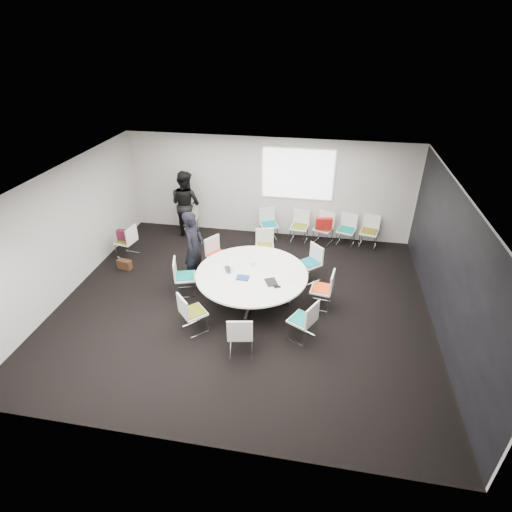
% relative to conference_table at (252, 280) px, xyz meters
% --- Properties ---
extents(room_shell, '(8.08, 7.08, 2.88)m').
position_rel_conference_table_xyz_m(room_shell, '(-0.06, -0.13, 0.84)').
color(room_shell, black).
rests_on(room_shell, ground).
extents(conference_table, '(2.42, 2.42, 0.73)m').
position_rel_conference_table_xyz_m(conference_table, '(0.00, 0.00, 0.00)').
color(conference_table, silver).
rests_on(conference_table, ground).
extents(projection_screen, '(1.90, 0.03, 1.35)m').
position_rel_conference_table_xyz_m(projection_screen, '(0.65, 3.33, 1.29)').
color(projection_screen, white).
rests_on(projection_screen, room_shell).
extents(chair_ring_a, '(0.51, 0.52, 0.88)m').
position_rel_conference_table_xyz_m(chair_ring_a, '(1.52, 0.07, -0.28)').
color(chair_ring_a, silver).
rests_on(chair_ring_a, ground).
extents(chair_ring_b, '(0.64, 0.64, 0.88)m').
position_rel_conference_table_xyz_m(chair_ring_b, '(1.20, 1.09, -0.28)').
color(chair_ring_b, silver).
rests_on(chair_ring_b, ground).
extents(chair_ring_c, '(0.53, 0.52, 0.88)m').
position_rel_conference_table_xyz_m(chair_ring_c, '(0.02, 1.69, -0.28)').
color(chair_ring_c, silver).
rests_on(chair_ring_c, ground).
extents(chair_ring_d, '(0.63, 0.63, 0.88)m').
position_rel_conference_table_xyz_m(chair_ring_d, '(-1.06, 1.08, -0.28)').
color(chair_ring_d, silver).
rests_on(chair_ring_d, ground).
extents(chair_ring_e, '(0.56, 0.57, 0.88)m').
position_rel_conference_table_xyz_m(chair_ring_e, '(-1.54, 0.02, -0.28)').
color(chair_ring_e, silver).
rests_on(chair_ring_e, ground).
extents(chair_ring_f, '(0.64, 0.64, 0.88)m').
position_rel_conference_table_xyz_m(chair_ring_f, '(-0.96, -1.18, -0.28)').
color(chair_ring_f, silver).
rests_on(chair_ring_f, ground).
extents(chair_ring_g, '(0.53, 0.52, 0.88)m').
position_rel_conference_table_xyz_m(chair_ring_g, '(0.09, -1.61, -0.28)').
color(chair_ring_g, silver).
rests_on(chair_ring_g, ground).
extents(chair_ring_h, '(0.61, 0.62, 0.88)m').
position_rel_conference_table_xyz_m(chair_ring_h, '(1.19, -1.04, -0.28)').
color(chair_ring_h, silver).
rests_on(chair_ring_h, ground).
extents(chair_back_a, '(0.60, 0.59, 0.88)m').
position_rel_conference_table_xyz_m(chair_back_a, '(-0.07, 2.99, -0.28)').
color(chair_back_a, silver).
rests_on(chair_back_a, ground).
extents(chair_back_b, '(0.52, 0.51, 0.88)m').
position_rel_conference_table_xyz_m(chair_back_b, '(0.80, 3.01, -0.28)').
color(chair_back_b, silver).
rests_on(chair_back_b, ground).
extents(chair_back_c, '(0.60, 0.59, 0.88)m').
position_rel_conference_table_xyz_m(chair_back_c, '(1.47, 3.02, -0.28)').
color(chair_back_c, silver).
rests_on(chair_back_c, ground).
extents(chair_back_d, '(0.57, 0.56, 0.88)m').
position_rel_conference_table_xyz_m(chair_back_d, '(2.09, 3.02, -0.28)').
color(chair_back_d, silver).
rests_on(chair_back_d, ground).
extents(chair_back_e, '(0.56, 0.55, 0.88)m').
position_rel_conference_table_xyz_m(chair_back_e, '(2.70, 3.03, -0.28)').
color(chair_back_e, silver).
rests_on(chair_back_e, ground).
extents(chair_spare_left, '(0.52, 0.53, 0.88)m').
position_rel_conference_table_xyz_m(chair_spare_left, '(-3.59, 1.36, -0.28)').
color(chair_spare_left, silver).
rests_on(chair_spare_left, ground).
extents(chair_person_back, '(0.53, 0.52, 0.88)m').
position_rel_conference_table_xyz_m(chair_person_back, '(-2.43, 3.04, -0.28)').
color(chair_person_back, silver).
rests_on(chair_person_back, ground).
extents(person_main, '(0.47, 0.68, 1.77)m').
position_rel_conference_table_xyz_m(person_main, '(-1.48, 0.61, 0.33)').
color(person_main, black).
rests_on(person_main, ground).
extents(person_back, '(1.14, 1.03, 1.91)m').
position_rel_conference_table_xyz_m(person_back, '(-2.43, 2.87, 0.40)').
color(person_back, black).
rests_on(person_back, ground).
extents(laptop, '(0.30, 0.34, 0.02)m').
position_rel_conference_table_xyz_m(laptop, '(-0.49, 0.05, 0.18)').
color(laptop, '#333338').
rests_on(laptop, conference_table).
extents(laptop_lid, '(0.09, 0.30, 0.22)m').
position_rel_conference_table_xyz_m(laptop_lid, '(-0.46, 0.01, 0.30)').
color(laptop_lid, silver).
rests_on(laptop_lid, conference_table).
extents(notebook_black, '(0.33, 0.36, 0.02)m').
position_rel_conference_table_xyz_m(notebook_black, '(0.46, -0.29, 0.18)').
color(notebook_black, black).
rests_on(notebook_black, conference_table).
extents(tablet_folio, '(0.26, 0.21, 0.03)m').
position_rel_conference_table_xyz_m(tablet_folio, '(-0.15, -0.23, 0.18)').
color(tablet_folio, navy).
rests_on(tablet_folio, conference_table).
extents(papers_right, '(0.36, 0.30, 0.00)m').
position_rel_conference_table_xyz_m(papers_right, '(0.55, 0.22, 0.17)').
color(papers_right, white).
rests_on(papers_right, conference_table).
extents(papers_front, '(0.30, 0.21, 0.00)m').
position_rel_conference_table_xyz_m(papers_front, '(0.82, -0.09, 0.17)').
color(papers_front, silver).
rests_on(papers_front, conference_table).
extents(cup, '(0.08, 0.08, 0.09)m').
position_rel_conference_table_xyz_m(cup, '(-0.03, 0.31, 0.21)').
color(cup, white).
rests_on(cup, conference_table).
extents(phone, '(0.16, 0.12, 0.01)m').
position_rel_conference_table_xyz_m(phone, '(0.61, -0.43, 0.17)').
color(phone, black).
rests_on(phone, conference_table).
extents(maroon_bag, '(0.41, 0.16, 0.28)m').
position_rel_conference_table_xyz_m(maroon_bag, '(-3.60, 1.37, 0.06)').
color(maroon_bag, '#51152B').
rests_on(maroon_bag, chair_spare_left).
extents(brown_bag, '(0.38, 0.23, 0.24)m').
position_rel_conference_table_xyz_m(brown_bag, '(-3.41, 0.76, -0.44)').
color(brown_bag, '#372011').
rests_on(brown_bag, ground).
extents(red_jacket, '(0.46, 0.22, 0.36)m').
position_rel_conference_table_xyz_m(red_jacket, '(1.46, 2.80, 0.14)').
color(red_jacket, '#B01915').
rests_on(red_jacket, chair_back_c).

